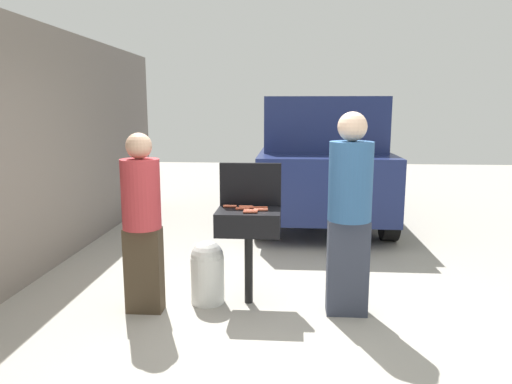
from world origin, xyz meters
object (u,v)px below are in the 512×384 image
at_px(hot_dog_4, 251,211).
at_px(person_left, 142,217).
at_px(bbq_grill, 249,225).
at_px(hot_dog_0, 247,208).
at_px(propane_tank, 207,271).
at_px(parked_minivan, 320,157).
at_px(hot_dog_3, 261,208).
at_px(hot_dog_1, 230,206).
at_px(hot_dog_6, 246,207).
at_px(hot_dog_7, 261,210).
at_px(person_right, 350,207).
at_px(hot_dog_5, 250,212).
at_px(hot_dog_2, 243,209).

height_order(hot_dog_4, person_left, person_left).
distance_m(bbq_grill, hot_dog_0, 0.16).
height_order(propane_tank, parked_minivan, parked_minivan).
distance_m(hot_dog_3, hot_dog_4, 0.16).
relative_size(hot_dog_1, hot_dog_6, 1.00).
relative_size(hot_dog_4, hot_dog_6, 1.00).
xyz_separation_m(bbq_grill, hot_dog_7, (0.12, -0.04, 0.16)).
relative_size(hot_dog_1, person_right, 0.07).
distance_m(hot_dog_7, person_left, 1.08).
relative_size(hot_dog_5, hot_dog_6, 1.00).
bearing_deg(hot_dog_0, bbq_grill, -71.13).
height_order(hot_dog_0, hot_dog_6, same).
xyz_separation_m(hot_dog_5, person_left, (-0.97, -0.13, -0.03)).
distance_m(person_left, person_right, 1.86).
relative_size(hot_dog_2, propane_tank, 0.21).
distance_m(hot_dog_3, person_right, 0.84).
bearing_deg(hot_dog_2, hot_dog_1, 142.32).
bearing_deg(hot_dog_0, hot_dog_7, -32.51).
bearing_deg(hot_dog_5, bbq_grill, 101.28).
xyz_separation_m(hot_dog_3, person_right, (0.80, -0.23, 0.07)).
relative_size(hot_dog_1, hot_dog_5, 1.00).
distance_m(hot_dog_3, hot_dog_5, 0.21).
height_order(bbq_grill, hot_dog_0, hot_dog_0).
bearing_deg(bbq_grill, propane_tank, -176.03).
bearing_deg(person_left, propane_tank, 28.13).
xyz_separation_m(hot_dog_0, hot_dog_4, (0.05, -0.13, 0.00)).
relative_size(hot_dog_4, parked_minivan, 0.03).
xyz_separation_m(propane_tank, parked_minivan, (1.29, 3.84, 0.70)).
bearing_deg(hot_dog_7, hot_dog_1, 155.16).
distance_m(hot_dog_2, propane_tank, 0.70).
xyz_separation_m(person_right, parked_minivan, (-0.02, 3.99, 0.03)).
bearing_deg(hot_dog_0, hot_dog_4, -70.58).
height_order(bbq_grill, hot_dog_7, hot_dog_7).
relative_size(hot_dog_3, hot_dog_4, 1.00).
bearing_deg(bbq_grill, hot_dog_2, 177.08).
height_order(person_left, parked_minivan, parked_minivan).
relative_size(hot_dog_3, parked_minivan, 0.03).
distance_m(hot_dog_1, parked_minivan, 3.86).
bearing_deg(hot_dog_4, hot_dog_2, 135.27).
bearing_deg(person_left, hot_dog_7, 16.79).
relative_size(hot_dog_2, hot_dog_7, 1.00).
bearing_deg(hot_dog_4, hot_dog_7, 26.66).
bearing_deg(parked_minivan, hot_dog_1, 73.81).
xyz_separation_m(hot_dog_6, parked_minivan, (0.92, 3.72, 0.10)).
xyz_separation_m(hot_dog_3, hot_dog_5, (-0.08, -0.19, 0.00)).
bearing_deg(person_right, hot_dog_3, -33.04).
bearing_deg(hot_dog_5, hot_dog_6, 105.06).
bearing_deg(hot_dog_4, bbq_grill, 109.76).
height_order(bbq_grill, person_right, person_right).
bearing_deg(hot_dog_4, hot_dog_0, 109.42).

